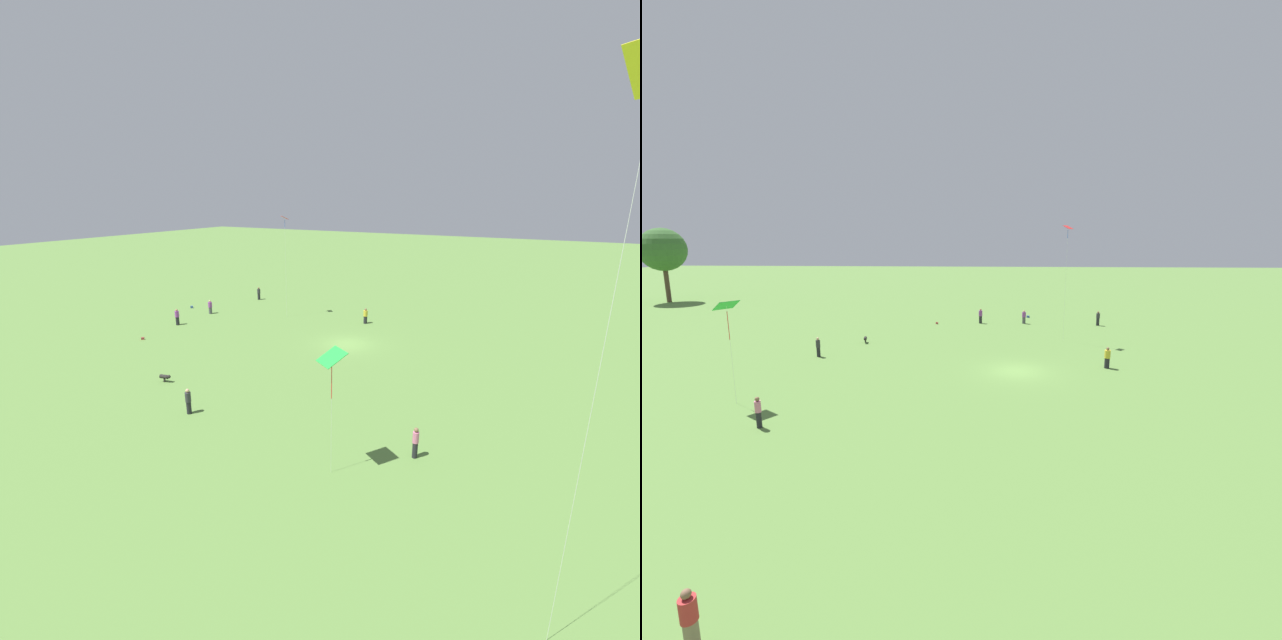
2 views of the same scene
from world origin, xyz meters
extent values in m
plane|color=#5B843D|center=(0.00, 0.00, 0.00)|extent=(240.00, 240.00, 0.00)
cylinder|color=#232328|center=(3.12, 16.69, 0.41)|extent=(0.35, 0.35, 0.82)
cylinder|color=#333338|center=(3.12, 16.69, 1.13)|extent=(0.41, 0.41, 0.63)
sphere|color=tan|center=(3.12, 16.69, 1.56)|extent=(0.24, 0.24, 0.24)
cylinder|color=#232328|center=(17.86, -10.52, 0.43)|extent=(0.49, 0.49, 0.86)
cylinder|color=#333338|center=(17.86, -10.52, 1.15)|extent=(0.57, 0.57, 0.57)
sphere|color=brown|center=(17.86, -10.52, 1.55)|extent=(0.24, 0.24, 0.24)
cylinder|color=#4C4C51|center=(18.58, -2.08, 0.38)|extent=(0.50, 0.50, 0.77)
cylinder|color=purple|center=(18.58, -2.08, 1.07)|extent=(0.59, 0.59, 0.60)
sphere|color=tan|center=(18.58, -2.08, 1.49)|extent=(0.24, 0.24, 0.24)
cylinder|color=#232328|center=(18.46, 3.06, 0.44)|extent=(0.42, 0.42, 0.88)
cylinder|color=purple|center=(18.46, 3.06, 1.19)|extent=(0.49, 0.49, 0.63)
sphere|color=#A87A56|center=(18.46, 3.06, 1.63)|extent=(0.24, 0.24, 0.24)
cylinder|color=#232328|center=(1.17, -7.02, 0.40)|extent=(0.45, 0.45, 0.81)
cylinder|color=gold|center=(1.17, -7.02, 1.12)|extent=(0.53, 0.53, 0.63)
sphere|color=brown|center=(1.17, -7.02, 1.55)|extent=(0.24, 0.24, 0.24)
cylinder|color=#232328|center=(-10.69, 14.51, 0.44)|extent=(0.31, 0.31, 0.88)
cylinder|color=pink|center=(-10.69, 14.51, 1.18)|extent=(0.37, 0.37, 0.61)
sphere|color=brown|center=(-10.69, 14.51, 1.61)|extent=(0.24, 0.24, 0.24)
cylinder|color=silver|center=(-17.08, 21.95, 7.85)|extent=(0.01, 0.01, 15.71)
cube|color=red|center=(10.02, -5.18, 10.97)|extent=(1.06, 1.06, 0.34)
cylinder|color=blue|center=(10.02, -5.18, 10.34)|extent=(0.04, 0.04, 0.80)
cylinder|color=silver|center=(10.02, -5.18, 5.49)|extent=(0.01, 0.01, 10.97)
cube|color=green|center=(-7.43, 17.72, 6.09)|extent=(1.58, 1.54, 0.59)
cylinder|color=red|center=(-7.43, 17.72, 4.87)|extent=(0.04, 0.04, 1.72)
cylinder|color=silver|center=(-7.43, 17.72, 3.04)|extent=(0.01, 0.01, 6.09)
cylinder|color=black|center=(8.23, 14.07, 0.42)|extent=(0.67, 0.42, 0.29)
sphere|color=black|center=(7.84, 13.98, 0.47)|extent=(0.26, 0.26, 0.26)
cylinder|color=black|center=(8.23, 14.07, 0.14)|extent=(0.13, 0.13, 0.28)
cube|color=#33518C|center=(22.41, -2.95, 0.13)|extent=(0.38, 0.38, 0.26)
cube|color=#933833|center=(17.69, 8.19, 0.11)|extent=(0.32, 0.32, 0.22)
camera|label=1|loc=(-15.71, 33.96, 13.11)|focal=24.00mm
camera|label=2|loc=(-31.45, 2.48, 9.99)|focal=24.00mm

